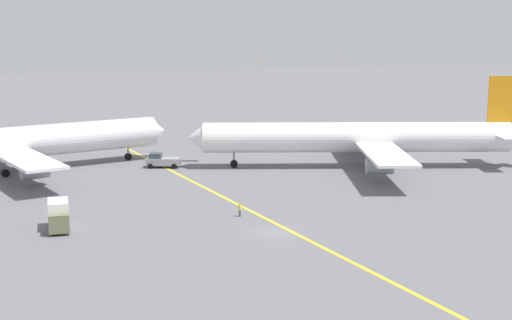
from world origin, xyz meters
name	(u,v)px	position (x,y,z in m)	size (l,w,h in m)	color
ground_plane	(273,233)	(0.00, 0.00, 0.00)	(600.00, 600.00, 0.00)	slate
taxiway_stripe	(253,212)	(2.05, 10.00, 0.00)	(0.50, 120.00, 0.01)	yellow
airliner_at_gate_left	(16,143)	(-22.31, 52.07, 4.90)	(54.61, 45.99, 15.64)	silver
airliner_being_pushed	(360,138)	(32.39, 31.22, 5.14)	(55.48, 45.70, 15.86)	white
pushback_tug	(162,161)	(1.08, 45.50, 1.21)	(8.60, 5.33, 2.86)	gray
gse_catering_truck_tall	(59,216)	(-22.92, 12.18, 1.76)	(3.38, 6.17, 3.50)	#666B4C
ground_crew_ramp_agent_by_cones	(240,210)	(-0.47, 8.74, 0.90)	(0.36, 0.36, 1.73)	#4C4C51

